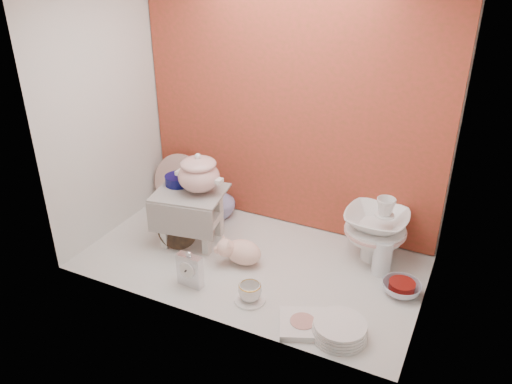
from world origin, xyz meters
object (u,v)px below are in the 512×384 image
plush_pig (243,252)px  step_stool (192,217)px  floral_platter (179,182)px  porcelain_tower (376,228)px  blue_white_vase (218,200)px  mantel_clock (190,269)px  gold_rim_teacup (250,292)px  soup_tureen (199,173)px  dinner_plate_stack (340,329)px  crystal_bowl (401,288)px

plush_pig → step_stool: bearing=158.6°
plush_pig → floral_platter: bearing=139.7°
step_stool → porcelain_tower: bearing=5.8°
floral_platter → plush_pig: bearing=-31.0°
blue_white_vase → mantel_clock: size_ratio=1.13×
gold_rim_teacup → soup_tureen: bearing=143.2°
soup_tureen → dinner_plate_stack: size_ratio=1.07×
soup_tureen → crystal_bowl: (1.14, 0.01, -0.40)m
gold_rim_teacup → blue_white_vase: bearing=129.8°
mantel_clock → gold_rim_teacup: (0.33, 0.02, -0.04)m
plush_pig → porcelain_tower: size_ratio=0.67×
floral_platter → crystal_bowl: (1.48, -0.28, -0.15)m
gold_rim_teacup → mantel_clock: bearing=-176.7°
step_stool → blue_white_vase: bearing=81.4°
step_stool → gold_rim_teacup: (0.54, -0.34, -0.10)m
blue_white_vase → crystal_bowl: 1.23m
gold_rim_teacup → floral_platter: bearing=141.5°
mantel_clock → porcelain_tower: porcelain_tower is taller
soup_tureen → blue_white_vase: bearing=101.1°
floral_platter → plush_pig: floral_platter is taller
blue_white_vase → floral_platter: bearing=179.0°
blue_white_vase → gold_rim_teacup: size_ratio=1.98×
step_stool → crystal_bowl: 1.20m
plush_pig → dinner_plate_stack: plush_pig is taller
crystal_bowl → floral_platter: bearing=169.2°
soup_tureen → gold_rim_teacup: 0.72m
step_stool → porcelain_tower: porcelain_tower is taller
blue_white_vase → plush_pig: blue_white_vase is taller
blue_white_vase → porcelain_tower: size_ratio=0.58×
porcelain_tower → plush_pig: bearing=-149.6°
step_stool → plush_pig: bearing=-22.3°
mantel_clock → dinner_plate_stack: 0.79m
mantel_clock → crystal_bowl: (0.97, 0.40, -0.07)m
porcelain_tower → blue_white_vase: bearing=178.0°
crystal_bowl → mantel_clock: bearing=-157.7°
floral_platter → porcelain_tower: bearing=-1.8°
step_stool → mantel_clock: 0.43m
soup_tureen → blue_white_vase: (-0.06, 0.29, -0.32)m
plush_pig → gold_rim_teacup: plush_pig is taller
porcelain_tower → crystal_bowl: bearing=-49.5°
floral_platter → dinner_plate_stack: size_ratio=1.44×
dinner_plate_stack → crystal_bowl: (0.18, 0.42, -0.01)m
gold_rim_teacup → porcelain_tower: 0.78m
blue_white_vase → plush_pig: bearing=-46.1°
mantel_clock → plush_pig: (0.15, 0.28, -0.02)m
floral_platter → blue_white_vase: bearing=-1.0°
porcelain_tower → gold_rim_teacup: bearing=-125.2°
soup_tureen → floral_platter: 0.52m
gold_rim_teacup → porcelain_tower: porcelain_tower is taller
step_stool → crystal_bowl: bearing=-8.4°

